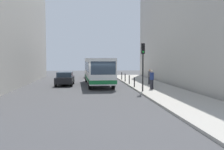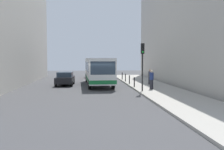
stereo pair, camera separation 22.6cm
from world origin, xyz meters
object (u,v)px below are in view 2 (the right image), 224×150
object	(u,v)px
bollard_mid	(129,80)
bollard_farthest	(122,76)
bollard_near	(134,82)
pedestrian_mid_sidewalk	(150,77)
bus	(98,70)
car_behind_bus	(92,73)
traffic_light	(143,58)
bollard_far	(125,78)
pedestrian_near_signal	(152,80)
car_beside_bus	(65,78)

from	to	relation	value
bollard_mid	bollard_farthest	xyz separation A→B (m)	(0.00, 6.13, 0.00)
bollard_near	pedestrian_mid_sidewalk	bearing A→B (deg)	46.44
bus	car_behind_bus	bearing A→B (deg)	-89.67
traffic_light	bollard_mid	bearing A→B (deg)	90.89
bollard_near	bollard_far	world-z (taller)	same
pedestrian_near_signal	pedestrian_mid_sidewalk	bearing A→B (deg)	119.82
bollard_near	bollard_far	distance (m)	6.13
bollard_near	pedestrian_near_signal	bearing A→B (deg)	-60.19
bus	bollard_near	size ratio (longest dim) A/B	11.70
car_behind_bus	pedestrian_near_signal	world-z (taller)	pedestrian_near_signal
bollard_far	pedestrian_mid_sidewalk	distance (m)	4.46
traffic_light	bollard_far	size ratio (longest dim) A/B	4.32
bollard_mid	pedestrian_mid_sidewalk	size ratio (longest dim) A/B	0.58
bus	pedestrian_mid_sidewalk	distance (m)	5.78
car_beside_bus	bollard_farthest	xyz separation A→B (m)	(7.11, 5.54, -0.16)
traffic_light	bollard_mid	size ratio (longest dim) A/B	4.32
car_beside_bus	car_behind_bus	xyz separation A→B (m)	(3.13, 10.65, 0.00)
bollard_mid	pedestrian_near_signal	xyz separation A→B (m)	(1.21, -5.18, 0.41)
pedestrian_near_signal	bus	bearing A→B (deg)	170.86
bollard_farthest	pedestrian_mid_sidewalk	size ratio (longest dim) A/B	0.58
bollard_mid	car_behind_bus	bearing A→B (deg)	109.53
bus	bollard_near	distance (m)	5.09
bollard_far	pedestrian_near_signal	distance (m)	8.34
car_behind_bus	pedestrian_mid_sidewalk	world-z (taller)	pedestrian_mid_sidewalk
bollard_farthest	traffic_light	bearing A→B (deg)	-89.54
traffic_light	bollard_far	bearing A→B (deg)	90.60
bollard_near	bollard_mid	world-z (taller)	same
bollard_farthest	bollard_mid	bearing A→B (deg)	-90.00
bollard_mid	bollard_far	world-z (taller)	same
bus	pedestrian_near_signal	distance (m)	7.39
pedestrian_mid_sidewalk	car_beside_bus	bearing A→B (deg)	152.78
bollard_mid	car_beside_bus	bearing A→B (deg)	175.30
bollard_far	traffic_light	bearing A→B (deg)	-89.40
bus	bollard_mid	world-z (taller)	bus
traffic_light	pedestrian_mid_sidewalk	size ratio (longest dim) A/B	2.49
bus	bollard_near	xyz separation A→B (m)	(3.46, -3.57, -1.10)
car_beside_bus	traffic_light	xyz separation A→B (m)	(7.21, -7.00, 2.22)
bollard_mid	pedestrian_mid_sidewalk	world-z (taller)	pedestrian_mid_sidewalk
car_behind_bus	pedestrian_mid_sidewalk	bearing A→B (deg)	113.20
bus	bollard_farthest	bearing A→B (deg)	-124.07
bus	car_behind_bus	size ratio (longest dim) A/B	2.47
bollard_mid	pedestrian_near_signal	size ratio (longest dim) A/B	0.54
bollard_mid	bollard_farthest	distance (m)	6.13
traffic_light	bollard_farthest	bearing A→B (deg)	90.46
car_beside_bus	car_behind_bus	distance (m)	11.10
car_beside_bus	pedestrian_near_signal	world-z (taller)	pedestrian_near_signal
traffic_light	pedestrian_near_signal	distance (m)	2.58
bollard_far	pedestrian_mid_sidewalk	world-z (taller)	pedestrian_mid_sidewalk
bus	traffic_light	distance (m)	7.88
bus	bollard_far	distance (m)	4.44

